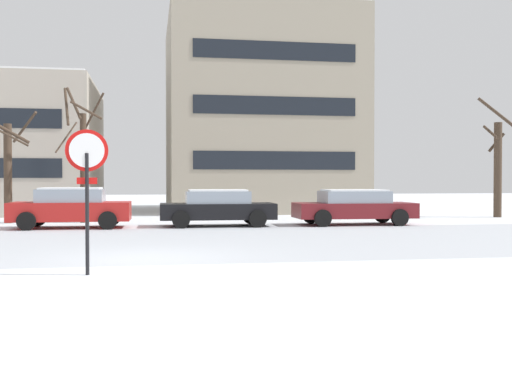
{
  "coord_description": "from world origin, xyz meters",
  "views": [
    {
      "loc": [
        0.14,
        -13.57,
        1.73
      ],
      "look_at": [
        3.42,
        5.58,
        1.35
      ],
      "focal_mm": 43.32,
      "sensor_mm": 36.0,
      "label": 1
    }
  ],
  "objects_px": {
    "parked_car_black": "(218,207)",
    "parked_car_maroon": "(354,206)",
    "stop_sign": "(87,173)",
    "parked_car_red": "(71,207)"
  },
  "relations": [
    {
      "from": "parked_car_black",
      "to": "parked_car_maroon",
      "type": "height_order",
      "value": "parked_car_black"
    },
    {
      "from": "stop_sign",
      "to": "parked_car_black",
      "type": "distance_m",
      "value": 12.0
    },
    {
      "from": "parked_car_red",
      "to": "parked_car_black",
      "type": "height_order",
      "value": "parked_car_red"
    },
    {
      "from": "parked_car_maroon",
      "to": "stop_sign",
      "type": "bearing_deg",
      "value": -128.24
    },
    {
      "from": "stop_sign",
      "to": "parked_car_maroon",
      "type": "distance_m",
      "value": 14.38
    },
    {
      "from": "parked_car_red",
      "to": "parked_car_maroon",
      "type": "xyz_separation_m",
      "value": [
        10.54,
        -0.14,
        -0.04
      ]
    },
    {
      "from": "parked_car_red",
      "to": "parked_car_black",
      "type": "xyz_separation_m",
      "value": [
        5.27,
        -0.01,
        -0.04
      ]
    },
    {
      "from": "parked_car_red",
      "to": "parked_car_black",
      "type": "bearing_deg",
      "value": -0.09
    },
    {
      "from": "stop_sign",
      "to": "parked_car_red",
      "type": "height_order",
      "value": "stop_sign"
    },
    {
      "from": "stop_sign",
      "to": "parked_car_maroon",
      "type": "bearing_deg",
      "value": 51.76
    }
  ]
}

